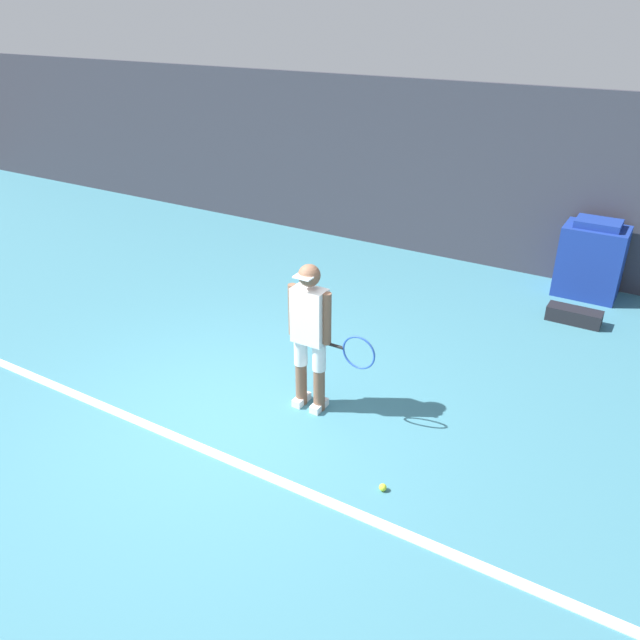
# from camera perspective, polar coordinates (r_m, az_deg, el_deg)

# --- Properties ---
(ground_plane) EXTENTS (24.00, 24.00, 0.00)m
(ground_plane) POSITION_cam_1_polar(r_m,az_deg,el_deg) (6.50, -8.38, -9.15)
(ground_plane) COLOR teal
(back_wall) EXTENTS (24.00, 0.10, 2.78)m
(back_wall) POSITION_cam_1_polar(r_m,az_deg,el_deg) (10.41, 10.85, 13.13)
(back_wall) COLOR #383842
(back_wall) RESTS_ON ground_plane
(court_baseline) EXTENTS (21.60, 0.10, 0.01)m
(court_baseline) POSITION_cam_1_polar(r_m,az_deg,el_deg) (6.22, -11.15, -11.26)
(court_baseline) COLOR white
(court_baseline) RESTS_ON ground_plane
(tennis_player) EXTENTS (0.97, 0.28, 1.61)m
(tennis_player) POSITION_cam_1_polar(r_m,az_deg,el_deg) (6.19, -0.83, -1.11)
(tennis_player) COLOR brown
(tennis_player) RESTS_ON ground_plane
(tennis_ball) EXTENTS (0.07, 0.07, 0.07)m
(tennis_ball) POSITION_cam_1_polar(r_m,az_deg,el_deg) (5.66, 5.76, -14.99)
(tennis_ball) COLOR #D1E533
(tennis_ball) RESTS_ON ground_plane
(covered_chair) EXTENTS (0.86, 0.61, 1.13)m
(covered_chair) POSITION_cam_1_polar(r_m,az_deg,el_deg) (9.73, 23.53, 5.08)
(covered_chair) COLOR navy
(covered_chair) RESTS_ON ground_plane
(equipment_bag) EXTENTS (0.69, 0.26, 0.20)m
(equipment_bag) POSITION_cam_1_polar(r_m,az_deg,el_deg) (8.94, 22.21, 0.38)
(equipment_bag) COLOR black
(equipment_bag) RESTS_ON ground_plane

